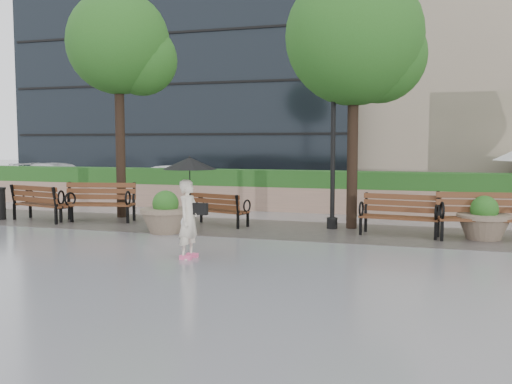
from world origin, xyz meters
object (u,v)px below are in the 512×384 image
(bench_0, at_px, (42,211))
(bench_3, at_px, (399,224))
(car_left, at_px, (60,179))
(planter_right, at_px, (484,222))
(bench_1, at_px, (98,210))
(bench_4, at_px, (483,226))
(car_right, at_px, (181,182))
(bench_2, at_px, (219,216))
(planter_left, at_px, (166,216))
(pedestrian, at_px, (189,197))
(lamppost, at_px, (333,161))

(bench_0, xyz_separation_m, bench_3, (9.97, 0.39, -0.01))
(car_left, bearing_deg, planter_right, -98.69)
(bench_1, height_order, car_left, car_left)
(bench_4, xyz_separation_m, car_right, (-11.03, 7.32, 0.33))
(bench_2, xyz_separation_m, planter_left, (-0.84, -1.51, 0.15))
(bench_0, distance_m, bench_3, 9.98)
(bench_2, xyz_separation_m, pedestrian, (1.02, -4.21, 0.94))
(car_left, bearing_deg, lamppost, -102.11)
(planter_right, xyz_separation_m, lamppost, (-3.67, 0.58, 1.37))
(bench_2, bearing_deg, pedestrian, 118.99)
(bench_0, distance_m, lamppost, 8.42)
(bench_1, xyz_separation_m, planter_right, (10.32, 0.06, 0.08))
(planter_right, height_order, lamppost, lamppost)
(bench_2, distance_m, lamppost, 3.42)
(bench_0, xyz_separation_m, bench_2, (5.18, 0.66, -0.04))
(bench_4, distance_m, planter_right, 0.16)
(bench_1, xyz_separation_m, planter_left, (2.76, -1.25, 0.09))
(car_right, bearing_deg, planter_left, -149.36)
(planter_right, distance_m, lamppost, 3.96)
(lamppost, relative_size, car_right, 1.01)
(planter_right, distance_m, car_left, 17.94)
(planter_left, distance_m, lamppost, 4.53)
(car_left, xyz_separation_m, pedestrian, (10.90, -10.81, 0.51))
(bench_3, bearing_deg, planter_right, 9.49)
(planter_left, xyz_separation_m, planter_right, (7.55, 1.32, -0.01))
(lamppost, bearing_deg, pedestrian, -113.77)
(bench_0, height_order, planter_right, bench_0)
(car_right, bearing_deg, bench_1, -165.92)
(bench_3, relative_size, planter_left, 1.52)
(bench_4, bearing_deg, planter_right, 69.38)
(bench_2, relative_size, bench_3, 0.92)
(planter_right, bearing_deg, bench_1, -179.65)
(car_left, bearing_deg, pedestrian, -121.21)
(bench_2, xyz_separation_m, bench_4, (6.68, -0.33, 0.06))
(planter_left, bearing_deg, bench_0, 168.99)
(bench_0, bearing_deg, lamppost, -158.17)
(bench_3, distance_m, bench_4, 1.89)
(bench_2, distance_m, planter_right, 6.72)
(car_left, bearing_deg, bench_1, -123.94)
(bench_3, height_order, car_left, car_left)
(bench_0, bearing_deg, bench_2, -158.15)
(bench_0, relative_size, pedestrian, 1.04)
(planter_right, bearing_deg, bench_0, -177.73)
(bench_1, xyz_separation_m, car_left, (-6.28, 6.86, 0.36))
(bench_3, height_order, car_right, car_right)
(bench_3, distance_m, car_right, 11.68)
(bench_3, xyz_separation_m, lamppost, (-1.75, 0.66, 1.48))
(bench_0, height_order, pedestrian, pedestrian)
(bench_3, relative_size, lamppost, 0.48)
(bench_3, bearing_deg, bench_4, 5.39)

